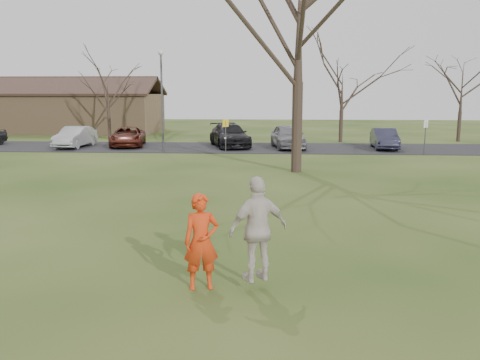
# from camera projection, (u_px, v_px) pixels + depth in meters

# --- Properties ---
(ground) EXTENTS (120.00, 120.00, 0.00)m
(ground) POSITION_uv_depth(u_px,v_px,m) (227.00, 295.00, 9.54)
(ground) COLOR #1E380F
(ground) RESTS_ON ground
(parking_strip) EXTENTS (62.00, 6.50, 0.04)m
(parking_strip) POSITION_uv_depth(u_px,v_px,m) (259.00, 148.00, 34.11)
(parking_strip) COLOR black
(parking_strip) RESTS_ON ground
(player_defender) EXTENTS (0.77, 0.60, 1.87)m
(player_defender) POSITION_uv_depth(u_px,v_px,m) (201.00, 242.00, 9.73)
(player_defender) COLOR red
(player_defender) RESTS_ON ground
(car_1) EXTENTS (1.69, 4.30, 1.39)m
(car_1) POSITION_uv_depth(u_px,v_px,m) (75.00, 137.00, 34.21)
(car_1) COLOR #A6A5AB
(car_1) RESTS_ON parking_strip
(car_2) EXTENTS (3.00, 5.04, 1.31)m
(car_2) POSITION_uv_depth(u_px,v_px,m) (128.00, 137.00, 34.85)
(car_2) COLOR #521D13
(car_2) RESTS_ON parking_strip
(car_3) EXTENTS (3.54, 5.66, 1.53)m
(car_3) POSITION_uv_depth(u_px,v_px,m) (230.00, 135.00, 34.55)
(car_3) COLOR black
(car_3) RESTS_ON parking_strip
(car_4) EXTENTS (2.54, 4.84, 1.57)m
(car_4) POSITION_uv_depth(u_px,v_px,m) (288.00, 136.00, 33.67)
(car_4) COLOR slate
(car_4) RESTS_ON parking_strip
(car_5) EXTENTS (1.63, 4.12, 1.34)m
(car_5) POSITION_uv_depth(u_px,v_px,m) (384.00, 139.00, 33.29)
(car_5) COLOR #29293E
(car_5) RESTS_ON parking_strip
(catching_play) EXTENTS (1.28, 0.99, 2.02)m
(catching_play) POSITION_uv_depth(u_px,v_px,m) (258.00, 229.00, 9.57)
(catching_play) COLOR beige
(catching_play) RESTS_ON ground
(building) EXTENTS (20.60, 8.50, 5.14)m
(building) POSITION_uv_depth(u_px,v_px,m) (51.00, 111.00, 47.77)
(building) COLOR #8C6D4C
(building) RESTS_ON ground
(lamp_post) EXTENTS (0.34, 0.34, 6.27)m
(lamp_post) POSITION_uv_depth(u_px,v_px,m) (162.00, 88.00, 31.33)
(lamp_post) COLOR #47474C
(lamp_post) RESTS_ON ground
(sign_yellow) EXTENTS (0.35, 0.35, 2.08)m
(sign_yellow) POSITION_uv_depth(u_px,v_px,m) (226.00, 130.00, 31.03)
(sign_yellow) COLOR #47474C
(sign_yellow) RESTS_ON ground
(sign_white) EXTENTS (0.35, 0.35, 2.08)m
(sign_white) POSITION_uv_depth(u_px,v_px,m) (425.00, 131.00, 30.30)
(sign_white) COLOR #47474C
(sign_white) RESTS_ON ground
(big_tree) EXTENTS (9.00, 9.00, 14.00)m
(big_tree) POSITION_uv_depth(u_px,v_px,m) (299.00, 19.00, 22.95)
(big_tree) COLOR #352821
(big_tree) RESTS_ON ground
(small_tree_row) EXTENTS (55.00, 5.90, 8.50)m
(small_tree_row) POSITION_uv_depth(u_px,v_px,m) (320.00, 90.00, 38.14)
(small_tree_row) COLOR #352821
(small_tree_row) RESTS_ON ground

